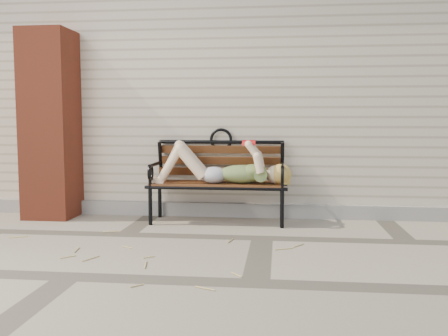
# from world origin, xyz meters

# --- Properties ---
(ground) EXTENTS (80.00, 80.00, 0.00)m
(ground) POSITION_xyz_m (0.00, 0.00, 0.00)
(ground) COLOR gray
(ground) RESTS_ON ground
(house_wall) EXTENTS (8.00, 4.00, 3.00)m
(house_wall) POSITION_xyz_m (0.00, 3.00, 1.50)
(house_wall) COLOR #C5B39A
(house_wall) RESTS_ON ground
(foundation_strip) EXTENTS (8.00, 0.10, 0.15)m
(foundation_strip) POSITION_xyz_m (0.00, 0.97, 0.07)
(foundation_strip) COLOR gray
(foundation_strip) RESTS_ON ground
(brick_pillar) EXTENTS (0.50, 0.50, 2.00)m
(brick_pillar) POSITION_xyz_m (-2.30, 0.75, 1.00)
(brick_pillar) COLOR maroon
(brick_pillar) RESTS_ON ground
(garden_bench) EXTENTS (1.49, 0.59, 0.96)m
(garden_bench) POSITION_xyz_m (-0.48, 0.74, 0.54)
(garden_bench) COLOR black
(garden_bench) RESTS_ON ground
(reading_woman) EXTENTS (1.41, 0.32, 0.44)m
(reading_woman) POSITION_xyz_m (-0.47, 0.62, 0.57)
(reading_woman) COLOR #0A3146
(reading_woman) RESTS_ON ground
(straw_scatter) EXTENTS (2.75, 1.65, 0.01)m
(straw_scatter) POSITION_xyz_m (-0.75, -0.75, 0.01)
(straw_scatter) COLOR tan
(straw_scatter) RESTS_ON ground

